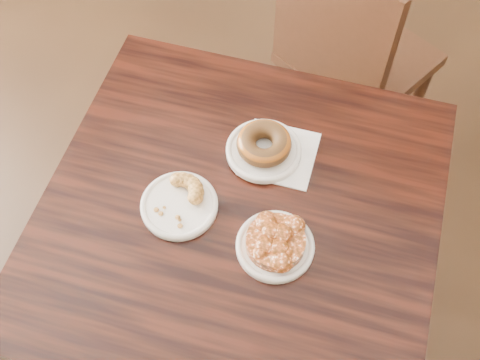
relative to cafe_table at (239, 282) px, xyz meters
The scene contains 10 objects.
room_walls 1.04m from the cafe_table, 29.22° to the right, with size 5.02×5.02×2.80m.
cafe_table is the anchor object (origin of this frame).
chair_far 0.79m from the cafe_table, 89.49° to the left, with size 0.42×0.42×0.90m, color black, non-canonical shape.
napkin 0.41m from the cafe_table, 84.89° to the left, with size 0.15×0.15×0.00m, color white.
plate_donut 0.41m from the cafe_table, 96.61° to the left, with size 0.16×0.16×0.01m, color white.
plate_cruller 0.40m from the cafe_table, 156.65° to the right, with size 0.16×0.16×0.01m, color white.
plate_fritter 0.40m from the cafe_table, 22.36° to the right, with size 0.15×0.15×0.01m, color silver.
glazed_donut 0.44m from the cafe_table, 96.61° to the left, with size 0.12×0.12×0.04m, color #934B15.
apple_fritter 0.42m from the cafe_table, 22.36° to the right, with size 0.16×0.16×0.04m, color #462107, non-canonical shape.
cruller_fragment 0.42m from the cafe_table, 156.65° to the right, with size 0.11×0.11×0.03m, color brown, non-canonical shape.
Camera 1 is at (0.12, -0.44, 1.81)m, focal length 45.00 mm.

